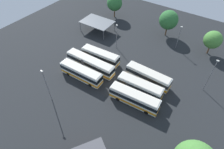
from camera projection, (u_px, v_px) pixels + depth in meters
ground_plane at (115, 80)px, 48.96m from camera, size 93.28×93.28×0.00m
bus_row0_slot0 at (81, 73)px, 48.12m from camera, size 11.75×3.06×3.51m
bus_row0_slot1 at (90, 63)px, 50.69m from camera, size 14.23×2.84×3.51m
bus_row0_slot2 at (100, 56)px, 52.81m from camera, size 11.12×3.32×3.51m
bus_row1_slot0 at (134, 98)px, 42.40m from camera, size 11.68×3.45×3.51m
bus_row1_slot1 at (140, 87)px, 44.75m from camera, size 11.01×3.19×3.51m
bus_row1_slot2 at (148, 77)px, 47.20m from camera, size 11.58×2.88×3.51m
maintenance_shelter at (97, 22)px, 63.10m from camera, size 10.41×7.26×3.52m
lamp_post_by_building at (47, 85)px, 40.94m from camera, size 0.56×0.28×9.29m
lamp_post_far_corner at (179, 37)px, 55.68m from camera, size 0.56×0.28×7.43m
lamp_post_near_entrance at (117, 36)px, 55.63m from camera, size 0.56×0.28×7.89m
lamp_post_mid_lot at (211, 75)px, 43.01m from camera, size 0.56×0.28×9.43m
tree_northwest at (213, 40)px, 53.40m from camera, size 5.04×5.04×7.29m
tree_north_edge at (115, 3)px, 68.61m from camera, size 5.52×5.52×8.15m
tree_south_edge at (169, 20)px, 59.67m from camera, size 5.98×5.98×8.55m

